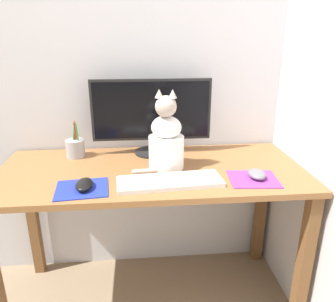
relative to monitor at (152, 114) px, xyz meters
The scene contains 12 objects.
ground_plane 0.92m from the monitor, 94.28° to the right, with size 12.00×12.00×0.00m, color #847056.
wall_back 0.37m from the monitor, 96.62° to the left, with size 7.00×0.04×2.50m.
wall_side_right 0.79m from the monitor, 16.08° to the right, with size 0.04×7.00×2.50m.
desk 0.36m from the monitor, 94.28° to the right, with size 1.33×0.58×0.71m.
monitor is the anchor object (origin of this frame).
keyboard 0.41m from the monitor, 81.66° to the right, with size 0.42×0.17×0.02m.
mousepad_left 0.51m from the monitor, 127.26° to the right, with size 0.21×0.19×0.00m.
mousepad_right 0.56m from the monitor, 41.52° to the right, with size 0.21×0.18×0.00m.
computer_mouse_left 0.50m from the monitor, 126.37° to the right, with size 0.06×0.11×0.03m.
computer_mouse_right 0.56m from the monitor, 39.98° to the right, with size 0.07×0.10×0.03m.
cat 0.21m from the monitor, 74.80° to the right, with size 0.24×0.18×0.35m.
pen_cup 0.40m from the monitor, behind, with size 0.09×0.09×0.17m.
Camera 1 is at (-0.05, -1.32, 1.27)m, focal length 35.00 mm.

